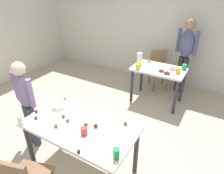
# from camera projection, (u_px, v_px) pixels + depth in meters

# --- Properties ---
(ground_plane) EXTENTS (6.40, 6.40, 0.00)m
(ground_plane) POSITION_uv_depth(u_px,v_px,m) (78.00, 163.00, 2.75)
(ground_plane) COLOR tan
(wall_back) EXTENTS (6.40, 0.10, 2.60)m
(wall_back) POSITION_uv_depth(u_px,v_px,m) (162.00, 28.00, 4.56)
(wall_back) COLOR beige
(wall_back) RESTS_ON ground_plane
(dining_table_near) EXTENTS (1.35, 0.73, 0.75)m
(dining_table_near) POSITION_uv_depth(u_px,v_px,m) (80.00, 131.00, 2.37)
(dining_table_near) COLOR silver
(dining_table_near) RESTS_ON ground_plane
(dining_table_far) EXTENTS (1.01, 0.63, 0.75)m
(dining_table_far) POSITION_uv_depth(u_px,v_px,m) (158.00, 74.00, 3.89)
(dining_table_far) COLOR silver
(dining_table_far) RESTS_ON ground_plane
(chair_far_table) EXTENTS (0.56, 0.56, 0.87)m
(chair_far_table) POSITION_uv_depth(u_px,v_px,m) (159.00, 67.00, 4.54)
(chair_far_table) COLOR olive
(chair_far_table) RESTS_ON ground_plane
(person_girl_near) EXTENTS (0.46, 0.24, 1.35)m
(person_girl_near) POSITION_uv_depth(u_px,v_px,m) (26.00, 99.00, 2.73)
(person_girl_near) COLOR #383D4C
(person_girl_near) RESTS_ON ground_plane
(person_adult_far) EXTENTS (0.45, 0.27, 1.63)m
(person_adult_far) POSITION_uv_depth(u_px,v_px,m) (186.00, 50.00, 4.10)
(person_adult_far) COLOR #28282D
(person_adult_far) RESTS_ON ground_plane
(mixing_bowl) EXTENTS (0.18, 0.18, 0.08)m
(mixing_bowl) POSITION_uv_depth(u_px,v_px,m) (58.00, 105.00, 2.63)
(mixing_bowl) COLOR white
(mixing_bowl) RESTS_ON dining_table_near
(soda_can) EXTENTS (0.07, 0.07, 0.12)m
(soda_can) POSITION_uv_depth(u_px,v_px,m) (116.00, 154.00, 1.86)
(soda_can) COLOR #198438
(soda_can) RESTS_ON dining_table_near
(fork_near) EXTENTS (0.17, 0.02, 0.01)m
(fork_near) POSITION_uv_depth(u_px,v_px,m) (90.00, 142.00, 2.07)
(fork_near) COLOR silver
(fork_near) RESTS_ON dining_table_near
(cup_near_0) EXTENTS (0.07, 0.07, 0.10)m
(cup_near_0) POSITION_uv_depth(u_px,v_px,m) (84.00, 131.00, 2.15)
(cup_near_0) COLOR red
(cup_near_0) RESTS_ON dining_table_near
(cup_near_1) EXTENTS (0.08, 0.08, 0.11)m
(cup_near_1) POSITION_uv_depth(u_px,v_px,m) (21.00, 119.00, 2.33)
(cup_near_1) COLOR white
(cup_near_1) RESTS_ON dining_table_near
(cake_ball_0) EXTENTS (0.05, 0.05, 0.05)m
(cake_ball_0) POSITION_uv_depth(u_px,v_px,m) (64.00, 99.00, 2.79)
(cake_ball_0) COLOR brown
(cake_ball_0) RESTS_ON dining_table_near
(cake_ball_1) EXTENTS (0.04, 0.04, 0.04)m
(cake_ball_1) POSITION_uv_depth(u_px,v_px,m) (79.00, 151.00, 1.94)
(cake_ball_1) COLOR #3D2319
(cake_ball_1) RESTS_ON dining_table_near
(cake_ball_2) EXTENTS (0.04, 0.04, 0.04)m
(cake_ball_2) POSITION_uv_depth(u_px,v_px,m) (36.00, 118.00, 2.41)
(cake_ball_2) COLOR brown
(cake_ball_2) RESTS_ON dining_table_near
(cake_ball_3) EXTENTS (0.05, 0.05, 0.05)m
(cake_ball_3) POSITION_uv_depth(u_px,v_px,m) (96.00, 126.00, 2.27)
(cake_ball_3) COLOR #3D2319
(cake_ball_3) RESTS_ON dining_table_near
(cake_ball_4) EXTENTS (0.04, 0.04, 0.04)m
(cake_ball_4) POSITION_uv_depth(u_px,v_px,m) (36.00, 111.00, 2.53)
(cake_ball_4) COLOR #3D2319
(cake_ball_4) RESTS_ON dining_table_near
(cake_ball_5) EXTENTS (0.05, 0.05, 0.05)m
(cake_ball_5) POSITION_uv_depth(u_px,v_px,m) (125.00, 123.00, 2.31)
(cake_ball_5) COLOR brown
(cake_ball_5) RESTS_ON dining_table_near
(cake_ball_6) EXTENTS (0.05, 0.05, 0.05)m
(cake_ball_6) POSITION_uv_depth(u_px,v_px,m) (86.00, 125.00, 2.29)
(cake_ball_6) COLOR brown
(cake_ball_6) RESTS_ON dining_table_near
(cake_ball_7) EXTENTS (0.04, 0.04, 0.04)m
(cake_ball_7) POSITION_uv_depth(u_px,v_px,m) (82.00, 128.00, 2.24)
(cake_ball_7) COLOR brown
(cake_ball_7) RESTS_ON dining_table_near
(cake_ball_8) EXTENTS (0.05, 0.05, 0.05)m
(cake_ball_8) POSITION_uv_depth(u_px,v_px,m) (56.00, 126.00, 2.27)
(cake_ball_8) COLOR brown
(cake_ball_8) RESTS_ON dining_table_near
(cake_ball_9) EXTENTS (0.05, 0.05, 0.05)m
(cake_ball_9) POSITION_uv_depth(u_px,v_px,m) (63.00, 116.00, 2.44)
(cake_ball_9) COLOR brown
(cake_ball_9) RESTS_ON dining_table_near
(cake_ball_10) EXTENTS (0.04, 0.04, 0.04)m
(cake_ball_10) POSITION_uv_depth(u_px,v_px,m) (68.00, 120.00, 2.36)
(cake_ball_10) COLOR brown
(cake_ball_10) RESTS_ON dining_table_near
(pitcher_far) EXTENTS (0.11, 0.11, 0.23)m
(pitcher_far) POSITION_uv_depth(u_px,v_px,m) (139.00, 59.00, 3.98)
(pitcher_far) COLOR white
(pitcher_far) RESTS_ON dining_table_far
(cup_far_0) EXTENTS (0.07, 0.07, 0.11)m
(cup_far_0) POSITION_uv_depth(u_px,v_px,m) (139.00, 64.00, 3.86)
(cup_far_0) COLOR yellow
(cup_far_0) RESTS_ON dining_table_far
(cup_far_1) EXTENTS (0.09, 0.09, 0.11)m
(cup_far_1) POSITION_uv_depth(u_px,v_px,m) (184.00, 67.00, 3.75)
(cup_far_1) COLOR green
(cup_far_1) RESTS_ON dining_table_far
(cup_far_2) EXTENTS (0.09, 0.09, 0.10)m
(cup_far_2) POSITION_uv_depth(u_px,v_px,m) (178.00, 71.00, 3.61)
(cup_far_2) COLOR yellow
(cup_far_2) RESTS_ON dining_table_far
(cup_far_3) EXTENTS (0.09, 0.09, 0.10)m
(cup_far_3) POSITION_uv_depth(u_px,v_px,m) (138.00, 67.00, 3.78)
(cup_far_3) COLOR yellow
(cup_far_3) RESTS_ON dining_table_far
(donut_far_0) EXTENTS (0.10, 0.10, 0.03)m
(donut_far_0) POSITION_uv_depth(u_px,v_px,m) (161.00, 71.00, 3.69)
(donut_far_0) COLOR brown
(donut_far_0) RESTS_ON dining_table_far
(donut_far_1) EXTENTS (0.13, 0.13, 0.04)m
(donut_far_1) POSITION_uv_depth(u_px,v_px,m) (173.00, 68.00, 3.78)
(donut_far_1) COLOR pink
(donut_far_1) RESTS_ON dining_table_far
(donut_far_2) EXTENTS (0.12, 0.12, 0.04)m
(donut_far_2) POSITION_uv_depth(u_px,v_px,m) (167.00, 73.00, 3.59)
(donut_far_2) COLOR brown
(donut_far_2) RESTS_ON dining_table_far
(donut_far_3) EXTENTS (0.10, 0.10, 0.03)m
(donut_far_3) POSITION_uv_depth(u_px,v_px,m) (149.00, 61.00, 4.13)
(donut_far_3) COLOR gold
(donut_far_3) RESTS_ON dining_table_far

